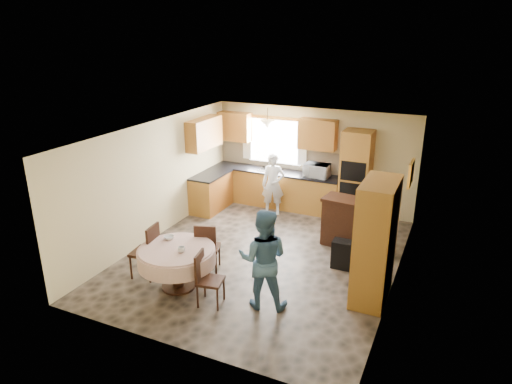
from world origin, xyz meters
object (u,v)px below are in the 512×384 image
at_px(oven_tower, 356,176).
at_px(person_dining, 263,259).
at_px(cupboard, 375,242).
at_px(dining_table, 177,257).
at_px(chair_left, 148,249).
at_px(sideboard, 355,226).
at_px(chair_back, 207,245).
at_px(chair_right, 206,276).
at_px(person_sink, 273,184).

relative_size(oven_tower, person_dining, 1.27).
height_order(cupboard, dining_table, cupboard).
relative_size(oven_tower, chair_left, 2.09).
relative_size(oven_tower, sideboard, 1.57).
distance_m(cupboard, dining_table, 3.33).
bearing_deg(chair_back, cupboard, 168.77).
relative_size(dining_table, chair_right, 1.46).
bearing_deg(chair_right, person_sink, -3.53).
distance_m(cupboard, person_sink, 3.99).
bearing_deg(cupboard, chair_left, -165.27).
bearing_deg(dining_table, person_dining, 4.58).
distance_m(sideboard, dining_table, 3.72).
distance_m(dining_table, chair_right, 0.74).
distance_m(cupboard, person_dining, 1.84).
bearing_deg(cupboard, person_dining, -148.01).
xyz_separation_m(sideboard, chair_back, (-2.23, -2.13, 0.05)).
bearing_deg(dining_table, chair_back, 74.84).
bearing_deg(dining_table, person_sink, 87.02).
bearing_deg(chair_left, sideboard, 124.31).
distance_m(sideboard, person_dining, 2.85).
height_order(dining_table, chair_right, chair_right).
distance_m(oven_tower, person_sink, 1.94).
distance_m(oven_tower, chair_back, 4.12).
xyz_separation_m(oven_tower, cupboard, (1.07, -3.23, -0.03)).
relative_size(sideboard, chair_left, 1.33).
xyz_separation_m(chair_left, person_dining, (2.23, 0.03, 0.27)).
bearing_deg(chair_back, chair_right, 100.51).
bearing_deg(person_dining, cupboard, -162.97).
relative_size(sideboard, dining_table, 1.01).
bearing_deg(oven_tower, cupboard, -71.70).
xyz_separation_m(chair_back, chair_right, (0.51, -0.90, -0.03)).
relative_size(oven_tower, chair_back, 2.19).
relative_size(cupboard, person_dining, 1.23).
bearing_deg(oven_tower, dining_table, -115.25).
distance_m(oven_tower, dining_table, 4.81).
bearing_deg(chair_right, oven_tower, -27.10).
bearing_deg(chair_left, oven_tower, 140.25).
height_order(chair_left, chair_right, chair_left).
bearing_deg(sideboard, person_sink, 163.01).
bearing_deg(oven_tower, person_sink, -164.19).
distance_m(chair_left, chair_right, 1.41).
bearing_deg(chair_right, person_dining, -79.06).
bearing_deg(person_dining, dining_table, -10.38).
height_order(oven_tower, chair_right, oven_tower).
xyz_separation_m(cupboard, dining_table, (-3.11, -1.09, -0.44)).
bearing_deg(person_dining, sideboard, -122.62).
xyz_separation_m(sideboard, person_dining, (-0.86, -2.70, 0.35)).
xyz_separation_m(oven_tower, chair_right, (-1.34, -4.54, -0.56)).
relative_size(cupboard, person_sink, 1.37).
bearing_deg(person_sink, sideboard, -42.70).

